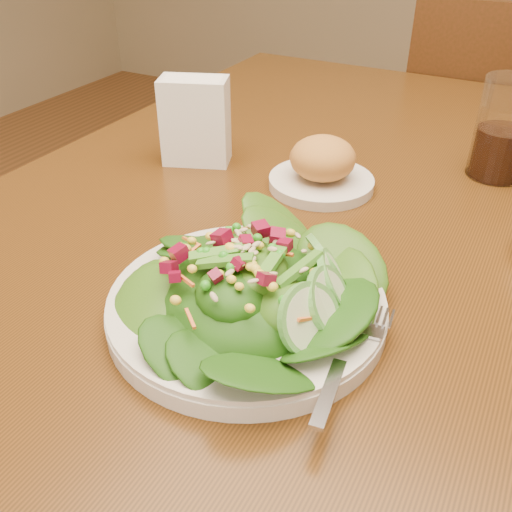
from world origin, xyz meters
The scene contains 6 objects.
dining_table centered at (0.00, 0.00, 0.65)m, with size 0.90×1.40×0.75m.
chair_far centered at (0.13, 0.85, 0.48)m, with size 0.43×0.44×0.91m.
salad_plate centered at (0.05, -0.26, 0.78)m, with size 0.29×0.28×0.08m.
bread_plate centered at (-0.01, 0.05, 0.78)m, with size 0.15×0.15×0.08m.
drinking_glass centered at (0.21, 0.21, 0.81)m, with size 0.08×0.08×0.15m.
napkin_holder centered at (-0.22, 0.04, 0.82)m, with size 0.11×0.09×0.13m.
Camera 1 is at (0.26, -0.66, 1.13)m, focal length 40.00 mm.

